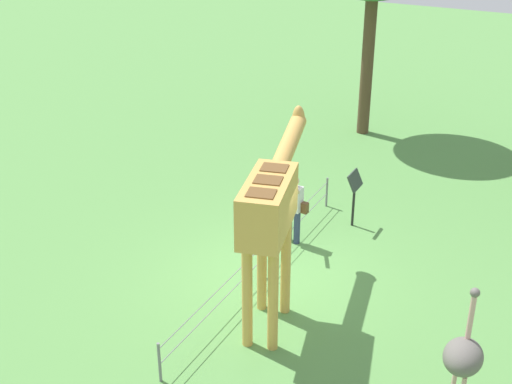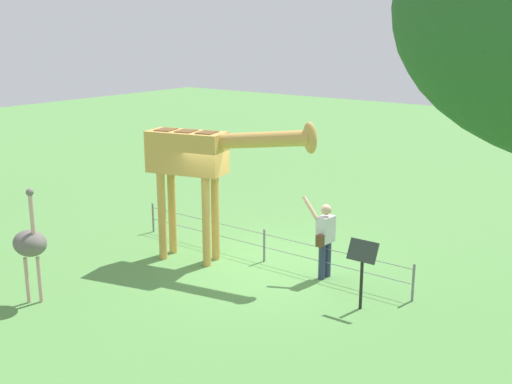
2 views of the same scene
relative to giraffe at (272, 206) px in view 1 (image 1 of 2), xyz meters
The scene contains 6 objects.
ground_plane 2.61m from the giraffe, 26.00° to the left, with size 60.00×60.00×0.00m, color #568E47.
giraffe is the anchor object (origin of this frame).
visitor 3.11m from the giraffe, 16.28° to the left, with size 0.65×0.59×1.72m.
ostrich 3.88m from the giraffe, 106.38° to the right, with size 0.70×0.56×2.25m.
info_sign 4.22m from the giraffe, ahead, with size 0.56×0.21×1.32m.
wire_fence 2.33m from the giraffe, 34.98° to the left, with size 7.05×0.05×0.75m.
Camera 1 is at (-10.41, -5.08, 7.51)m, focal length 48.05 mm.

